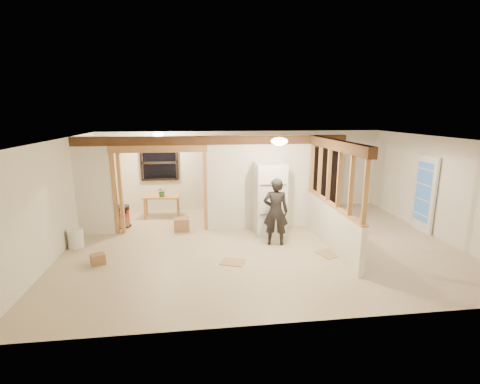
{
  "coord_description": "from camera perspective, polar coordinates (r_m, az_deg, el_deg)",
  "views": [
    {
      "loc": [
        -1.45,
        -7.75,
        3.08
      ],
      "look_at": [
        -0.43,
        0.4,
        1.19
      ],
      "focal_mm": 26.0,
      "sensor_mm": 36.0,
      "label": 1
    }
  ],
  "objects": [
    {
      "name": "floor",
      "position": [
        8.46,
        3.24,
        -8.43
      ],
      "size": [
        9.0,
        6.5,
        0.01
      ],
      "primitive_type": "cube",
      "color": "#C0AB8E",
      "rests_on": "ground"
    },
    {
      "name": "ceiling",
      "position": [
        7.9,
        3.48,
        8.74
      ],
      "size": [
        9.0,
        6.5,
        0.01
      ],
      "primitive_type": "cube",
      "color": "white"
    },
    {
      "name": "wall_back",
      "position": [
        11.24,
        0.35,
        3.59
      ],
      "size": [
        9.0,
        0.01,
        2.5
      ],
      "primitive_type": "cube",
      "color": "white",
      "rests_on": "floor"
    },
    {
      "name": "wall_front",
      "position": [
        5.07,
        10.1,
        -8.39
      ],
      "size": [
        9.0,
        0.01,
        2.5
      ],
      "primitive_type": "cube",
      "color": "white",
      "rests_on": "floor"
    },
    {
      "name": "wall_left",
      "position": [
        8.53,
        -27.92,
        -0.96
      ],
      "size": [
        0.01,
        6.5,
        2.5
      ],
      "primitive_type": "cube",
      "color": "white",
      "rests_on": "floor"
    },
    {
      "name": "wall_right",
      "position": [
        9.94,
        29.79,
        0.62
      ],
      "size": [
        0.01,
        6.5,
        2.5
      ],
      "primitive_type": "cube",
      "color": "white",
      "rests_on": "floor"
    },
    {
      "name": "partition_left_stub",
      "position": [
        9.5,
        -22.9,
        0.82
      ],
      "size": [
        0.9,
        0.12,
        2.5
      ],
      "primitive_type": "cube",
      "color": "white",
      "rests_on": "floor"
    },
    {
      "name": "partition_center",
      "position": [
        9.28,
        3.23,
        1.57
      ],
      "size": [
        2.8,
        0.12,
        2.5
      ],
      "primitive_type": "cube",
      "color": "white",
      "rests_on": "floor"
    },
    {
      "name": "doorway_frame",
      "position": [
        9.21,
        -12.9,
        0.22
      ],
      "size": [
        2.46,
        0.14,
        2.2
      ],
      "primitive_type": "cube",
      "color": "tan",
      "rests_on": "floor"
    },
    {
      "name": "header_beam_back",
      "position": [
        8.99,
        -4.31,
        8.46
      ],
      "size": [
        7.0,
        0.18,
        0.22
      ],
      "primitive_type": "cube",
      "color": "#52311C",
      "rests_on": "ceiling"
    },
    {
      "name": "header_beam_right",
      "position": [
        7.99,
        15.46,
        7.48
      ],
      "size": [
        0.18,
        3.3,
        0.22
      ],
      "primitive_type": "cube",
      "color": "#52311C",
      "rests_on": "ceiling"
    },
    {
      "name": "pony_wall",
      "position": [
        8.36,
        14.69,
        -5.44
      ],
      "size": [
        0.12,
        3.2,
        1.0
      ],
      "primitive_type": "cube",
      "color": "white",
      "rests_on": "floor"
    },
    {
      "name": "stud_partition",
      "position": [
        8.08,
        15.16,
        2.4
      ],
      "size": [
        0.14,
        3.2,
        1.32
      ],
      "primitive_type": "cube",
      "color": "tan",
      "rests_on": "pony_wall"
    },
    {
      "name": "window_back",
      "position": [
        11.09,
        -13.08,
        4.69
      ],
      "size": [
        1.12,
        0.1,
        1.1
      ],
      "primitive_type": "cube",
      "color": "black",
      "rests_on": "wall_back"
    },
    {
      "name": "french_door",
      "position": [
        10.26,
        27.97,
        -0.27
      ],
      "size": [
        0.12,
        0.86,
        2.0
      ],
      "primitive_type": "cube",
      "color": "white",
      "rests_on": "floor"
    },
    {
      "name": "ceiling_dome_main",
      "position": [
        7.48,
        6.47,
        8.29
      ],
      "size": [
        0.36,
        0.36,
        0.16
      ],
      "primitive_type": "ellipsoid",
      "color": "#FFEABF",
      "rests_on": "ceiling"
    },
    {
      "name": "ceiling_dome_util",
      "position": [
        10.12,
        -13.27,
        9.22
      ],
      "size": [
        0.32,
        0.32,
        0.14
      ],
      "primitive_type": "ellipsoid",
      "color": "#FFEABF",
      "rests_on": "ceiling"
    },
    {
      "name": "hanging_bulb",
      "position": [
        9.41,
        -10.56,
        7.26
      ],
      "size": [
        0.07,
        0.07,
        0.07
      ],
      "primitive_type": "ellipsoid",
      "color": "#FFD88C",
      "rests_on": "ceiling"
    },
    {
      "name": "refrigerator",
      "position": [
        8.98,
        4.91,
        -1.03
      ],
      "size": [
        0.75,
        0.73,
        1.83
      ],
      "primitive_type": "cube",
      "color": "silver",
      "rests_on": "floor"
    },
    {
      "name": "woman",
      "position": [
        8.19,
        5.87,
        -3.22
      ],
      "size": [
        0.66,
        0.5,
        1.61
      ],
      "primitive_type": "imported",
      "rotation": [
        0.0,
        0.0,
        2.93
      ],
      "color": "black",
      "rests_on": "floor"
    },
    {
      "name": "work_table",
      "position": [
        10.66,
        -12.67,
        -2.34
      ],
      "size": [
        1.08,
        0.63,
        0.65
      ],
      "primitive_type": "cube",
      "rotation": [
        0.0,
        0.0,
        -0.11
      ],
      "color": "tan",
      "rests_on": "floor"
    },
    {
      "name": "potted_plant",
      "position": [
        10.46,
        -12.68,
        0.1
      ],
      "size": [
        0.36,
        0.34,
        0.31
      ],
      "primitive_type": "imported",
      "rotation": [
        0.0,
        0.0,
        0.4
      ],
      "color": "#286B29",
      "rests_on": "work_table"
    },
    {
      "name": "shop_vac",
      "position": [
        10.05,
        -18.79,
        -3.8
      ],
      "size": [
        0.46,
        0.46,
        0.6
      ],
      "primitive_type": "cylinder",
      "rotation": [
        0.0,
        0.0,
        0.0
      ],
      "color": "maroon",
      "rests_on": "floor"
    },
    {
      "name": "bookshelf",
      "position": [
        11.71,
        13.55,
        2.31
      ],
      "size": [
        0.99,
        0.33,
        1.98
      ],
      "primitive_type": "cube",
      "color": "black",
      "rests_on": "floor"
    },
    {
      "name": "bucket",
      "position": [
        9.0,
        -25.37,
        -6.88
      ],
      "size": [
        0.44,
        0.44,
        0.44
      ],
      "primitive_type": "cylinder",
      "rotation": [
        0.0,
        0.0,
        -0.32
      ],
      "color": "white",
      "rests_on": "floor"
    },
    {
      "name": "box_util_a",
      "position": [
        9.4,
        -9.53,
        -5.27
      ],
      "size": [
        0.4,
        0.34,
        0.34
      ],
      "primitive_type": "cube",
      "rotation": [
        0.0,
        0.0,
        0.01
      ],
      "color": "#976C49",
      "rests_on": "floor"
    },
    {
      "name": "box_util_b",
      "position": [
        10.06,
        -18.85,
        -4.7
      ],
      "size": [
        0.42,
        0.42,
        0.3
      ],
      "primitive_type": "cube",
      "rotation": [
        0.0,
        0.0,
        0.41
      ],
      "color": "#976C49",
      "rests_on": "floor"
    },
    {
      "name": "box_front",
      "position": [
        7.89,
        -22.28,
        -10.16
      ],
      "size": [
        0.34,
        0.32,
        0.22
      ],
      "primitive_type": "cube",
      "rotation": [
        0.0,
        0.0,
        0.43
      ],
      "color": "#976C49",
      "rests_on": "floor"
    },
    {
      "name": "floor_panel_near",
      "position": [
        8.1,
        14.51,
        -9.76
      ],
      "size": [
        0.61,
        0.61,
        0.02
      ],
      "primitive_type": "cube",
      "rotation": [
        0.0,
        0.0,
        0.34
      ],
      "color": "tan",
      "rests_on": "floor"
    },
    {
      "name": "floor_panel_far",
      "position": [
        7.44,
        -1.2,
        -11.42
      ],
      "size": [
        0.59,
        0.53,
        0.02
      ],
      "primitive_type": "cube",
      "rotation": [
        0.0,
        0.0,
        -0.38
      ],
      "color": "tan",
      "rests_on": "floor"
    }
  ]
}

